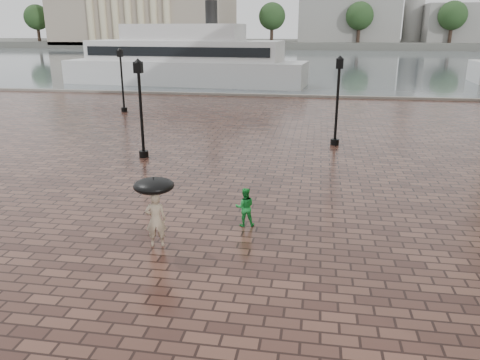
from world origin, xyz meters
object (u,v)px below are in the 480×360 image
object	(u,v)px
street_lamps	(192,94)
adult_pedestrian	(156,220)
ferry_near	(185,60)
child_pedestrian	(245,207)

from	to	relation	value
street_lamps	adult_pedestrian	size ratio (longest dim) A/B	9.85
ferry_near	adult_pedestrian	bearing A→B (deg)	-70.22
street_lamps	ferry_near	size ratio (longest dim) A/B	0.58
street_lamps	child_pedestrian	bearing A→B (deg)	-68.41
street_lamps	ferry_near	bearing A→B (deg)	106.77
adult_pedestrian	child_pedestrian	world-z (taller)	adult_pedestrian
street_lamps	adult_pedestrian	xyz separation A→B (m)	(2.78, -14.39, -1.54)
adult_pedestrian	ferry_near	xyz separation A→B (m)	(-10.26, 39.24, 1.81)
street_lamps	ferry_near	world-z (taller)	ferry_near
adult_pedestrian	child_pedestrian	distance (m)	2.85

